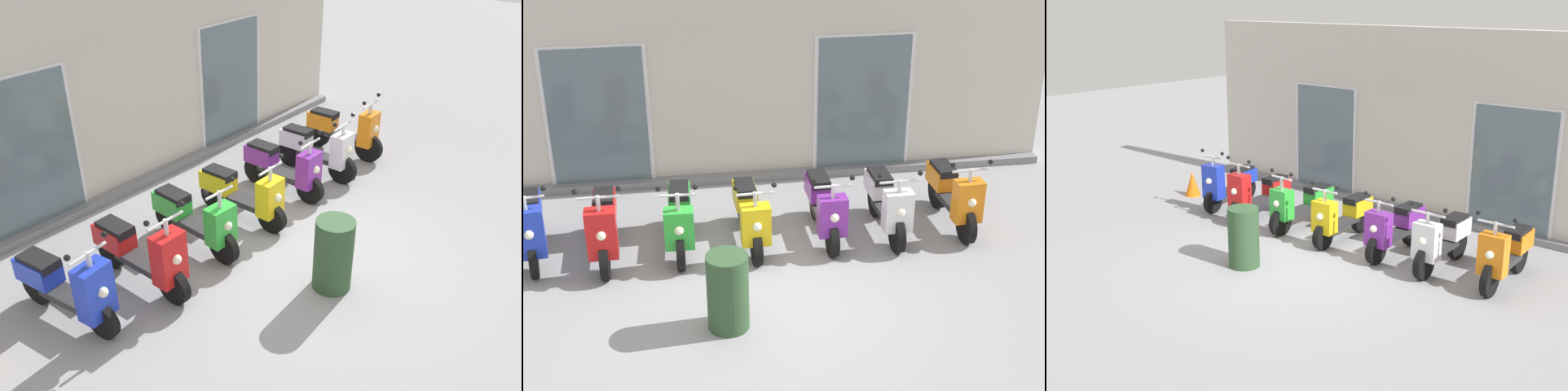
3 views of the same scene
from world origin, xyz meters
TOP-DOWN VIEW (x-y plane):
  - ground_plane at (0.00, 0.00)m, footprint 40.00×40.00m
  - storefront_facade at (0.00, 3.42)m, footprint 10.15×0.50m
  - scooter_blue at (-2.89, 1.24)m, footprint 0.58×1.53m
  - scooter_red at (-1.94, 1.11)m, footprint 0.59×1.63m
  - scooter_green at (-0.95, 1.21)m, footprint 0.53×1.59m
  - scooter_yellow at (-0.00, 1.18)m, footprint 0.56×1.56m
  - scooter_purple at (1.04, 1.22)m, footprint 0.57×1.54m
  - scooter_white at (1.92, 1.17)m, footprint 0.61×1.55m
  - scooter_orange at (2.91, 1.26)m, footprint 0.60×1.60m
  - trash_bin at (-0.48, -0.71)m, footprint 0.48×0.48m

SIDE VIEW (x-z plane):
  - ground_plane at x=0.00m, z-range 0.00..0.00m
  - scooter_yellow at x=0.00m, z-range -0.13..1.01m
  - scooter_green at x=-0.95m, z-range -0.13..1.05m
  - scooter_purple at x=1.04m, z-range -0.11..1.03m
  - scooter_white at x=1.92m, z-range -0.11..1.05m
  - trash_bin at x=-0.48m, z-range 0.00..0.95m
  - scooter_red at x=-1.94m, z-range -0.16..1.11m
  - scooter_orange at x=2.91m, z-range -0.12..1.09m
  - scooter_blue at x=-2.89m, z-range -0.13..1.11m
  - storefront_facade at x=0.00m, z-range -0.06..3.46m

